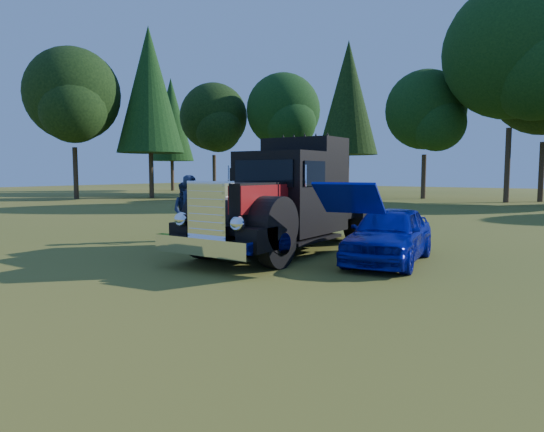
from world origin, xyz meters
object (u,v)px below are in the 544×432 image
(diamond_t_truck, at_px, (287,203))
(spectator_far, at_px, (186,212))
(spectator_near, at_px, (191,213))
(distant_teal_car, at_px, (320,190))
(hotrod_coupe, at_px, (389,234))

(diamond_t_truck, xyz_separation_m, spectator_far, (-3.46, -0.19, -0.39))
(spectator_far, bearing_deg, spectator_near, -73.35)
(diamond_t_truck, bearing_deg, distant_teal_car, 116.66)
(diamond_t_truck, bearing_deg, hotrod_coupe, -0.05)
(diamond_t_truck, relative_size, hotrod_coupe, 1.69)
(hotrod_coupe, xyz_separation_m, spectator_near, (-4.94, -1.34, 0.34))
(diamond_t_truck, relative_size, spectator_near, 3.57)
(distant_teal_car, bearing_deg, spectator_far, -29.81)
(spectator_near, bearing_deg, diamond_t_truck, -57.46)
(spectator_near, relative_size, distant_teal_car, 0.51)
(hotrod_coupe, relative_size, distant_teal_car, 1.08)
(diamond_t_truck, height_order, distant_teal_car, diamond_t_truck)
(hotrod_coupe, distance_m, distant_teal_car, 26.99)
(diamond_t_truck, xyz_separation_m, hotrod_coupe, (2.78, -0.00, -0.62))
(hotrod_coupe, bearing_deg, diamond_t_truck, 179.95)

